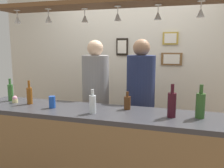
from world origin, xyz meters
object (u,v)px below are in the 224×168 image
object	(u,v)px
drink_can	(52,102)
cupcake	(15,99)
bottle_beer_amber_tall	(30,95)
bottle_beer_green_import	(11,92)
person_right_navy_shirt	(141,96)
bottle_soda_clear	(93,104)
picture_frame_lower_pair	(171,59)
person_left_grey_shirt	(96,93)
bottle_beer_brown_stubby	(127,102)
picture_frame_upper_small	(170,38)
bottle_champagne_green	(200,105)
picture_frame_crest	(122,47)
bottle_wine_dark_red	(172,104)

from	to	relation	value
drink_can	cupcake	xyz separation A→B (m)	(-0.52, 0.07, -0.03)
bottle_beer_amber_tall	bottle_beer_green_import	xyz separation A→B (m)	(-0.30, 0.06, 0.00)
person_right_navy_shirt	bottle_soda_clear	xyz separation A→B (m)	(-0.33, -0.74, 0.06)
picture_frame_lower_pair	person_left_grey_shirt	bearing A→B (deg)	-139.42
bottle_beer_brown_stubby	picture_frame_lower_pair	world-z (taller)	picture_frame_lower_pair
person_right_navy_shirt	cupcake	distance (m)	1.45
person_left_grey_shirt	bottle_beer_amber_tall	bearing A→B (deg)	-131.36
person_left_grey_shirt	picture_frame_upper_small	distance (m)	1.35
bottle_soda_clear	picture_frame_upper_small	distance (m)	1.75
bottle_champagne_green	bottle_beer_brown_stubby	distance (m)	0.69
bottle_soda_clear	picture_frame_lower_pair	size ratio (longest dim) A/B	0.77
picture_frame_crest	bottle_wine_dark_red	bearing A→B (deg)	-59.86
picture_frame_lower_pair	cupcake	bearing A→B (deg)	-139.82
bottle_beer_amber_tall	bottle_champagne_green	size ratio (longest dim) A/B	0.87
bottle_beer_amber_tall	picture_frame_crest	world-z (taller)	picture_frame_crest
bottle_beer_green_import	bottle_soda_clear	distance (m)	1.11
person_left_grey_shirt	bottle_beer_amber_tall	world-z (taller)	person_left_grey_shirt
bottle_beer_brown_stubby	bottle_soda_clear	distance (m)	0.36
picture_frame_crest	bottle_soda_clear	bearing A→B (deg)	-86.10
bottle_beer_amber_tall	cupcake	distance (m)	0.21
person_left_grey_shirt	picture_frame_lower_pair	world-z (taller)	person_left_grey_shirt
bottle_beer_amber_tall	picture_frame_upper_small	size ratio (longest dim) A/B	1.18
bottle_wine_dark_red	picture_frame_upper_small	distance (m)	1.55
drink_can	bottle_beer_green_import	bearing A→B (deg)	167.96
bottle_soda_clear	picture_frame_lower_pair	xyz separation A→B (m)	(0.64, 1.51, 0.35)
bottle_beer_brown_stubby	cupcake	bearing A→B (deg)	-175.53
person_left_grey_shirt	picture_frame_lower_pair	bearing A→B (deg)	40.58
bottle_champagne_green	cupcake	xyz separation A→B (m)	(-1.95, -0.01, -0.08)
bottle_wine_dark_red	drink_can	world-z (taller)	bottle_wine_dark_red
bottle_wine_dark_red	bottle_champagne_green	bearing A→B (deg)	10.74
person_left_grey_shirt	picture_frame_upper_small	bearing A→B (deg)	41.45
person_right_navy_shirt	bottle_beer_brown_stubby	size ratio (longest dim) A/B	9.47
picture_frame_upper_small	picture_frame_crest	bearing A→B (deg)	180.00
drink_can	bottle_wine_dark_red	bearing A→B (deg)	1.63
bottle_wine_dark_red	picture_frame_crest	size ratio (longest dim) A/B	1.15
bottle_champagne_green	cupcake	size ratio (longest dim) A/B	3.85
picture_frame_upper_small	cupcake	bearing A→B (deg)	-139.34
picture_frame_upper_small	picture_frame_crest	world-z (taller)	picture_frame_upper_small
bottle_beer_brown_stubby	cupcake	xyz separation A→B (m)	(-1.27, -0.10, -0.03)
bottle_champagne_green	bottle_beer_green_import	world-z (taller)	bottle_champagne_green
bottle_beer_amber_tall	person_right_navy_shirt	bearing A→B (deg)	28.70
person_left_grey_shirt	picture_frame_upper_small	xyz separation A→B (m)	(0.87, 0.76, 0.71)
picture_frame_crest	picture_frame_lower_pair	distance (m)	0.76
drink_can	picture_frame_upper_small	size ratio (longest dim) A/B	0.55
bottle_beer_brown_stubby	picture_frame_upper_small	distance (m)	1.48
bottle_beer_brown_stubby	picture_frame_upper_small	world-z (taller)	picture_frame_upper_small
drink_can	cupcake	distance (m)	0.52
person_right_navy_shirt	bottle_wine_dark_red	size ratio (longest dim) A/B	5.68
bottle_champagne_green	bottle_beer_green_import	size ratio (longest dim) A/B	1.15
bottle_beer_brown_stubby	bottle_beer_green_import	xyz separation A→B (m)	(-1.37, -0.04, 0.03)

